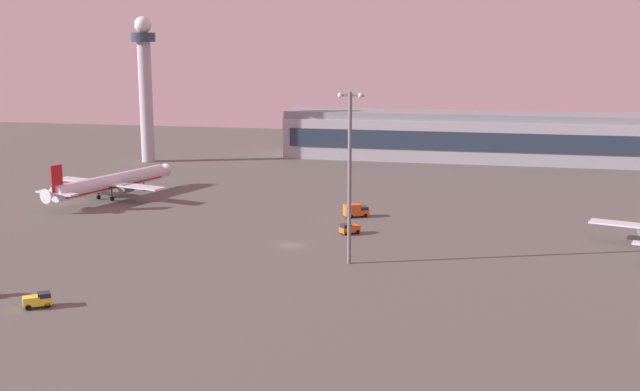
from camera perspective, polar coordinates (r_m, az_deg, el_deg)
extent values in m
plane|color=#56544F|center=(153.96, -2.15, -3.69)|extent=(416.00, 416.00, 0.00)
cube|color=#9EA3AD|center=(271.45, 11.28, 4.05)|extent=(130.20, 22.00, 14.00)
cube|color=#263347|center=(260.25, 11.22, 3.91)|extent=(125.00, 0.40, 6.16)
cube|color=gray|center=(270.60, 11.34, 5.77)|extent=(130.20, 19.80, 2.40)
cylinder|color=#A8A8B2|center=(267.88, -12.71, 6.70)|extent=(4.40, 4.40, 40.06)
cylinder|color=#2D3847|center=(267.20, -12.91, 11.31)|extent=(8.00, 8.00, 3.00)
sphere|color=silver|center=(267.26, -12.95, 12.17)|extent=(5.60, 5.60, 5.60)
cylinder|color=silver|center=(206.69, -15.11, 0.98)|extent=(14.18, 37.76, 4.02)
cone|color=silver|center=(221.64, -11.51, 1.80)|extent=(4.36, 3.48, 3.82)
cone|color=silver|center=(192.58, -19.28, 0.01)|extent=(4.29, 3.83, 3.62)
cube|color=silver|center=(205.97, -15.30, 0.87)|extent=(33.74, 13.24, 0.37)
cube|color=silver|center=(193.87, -18.85, 0.17)|extent=(11.89, 5.60, 0.37)
cube|color=red|center=(193.53, -18.84, 1.13)|extent=(1.22, 3.35, 6.88)
cylinder|color=slate|center=(210.11, -16.45, 0.80)|extent=(3.27, 4.30, 2.33)
cylinder|color=slate|center=(202.17, -14.10, 0.53)|extent=(3.27, 4.30, 2.33)
cube|color=red|center=(206.88, -15.09, 0.67)|extent=(12.97, 34.72, 0.38)
cylinder|color=#333338|center=(215.86, -12.87, 0.99)|extent=(0.30, 0.30, 3.76)
cylinder|color=black|center=(216.19, -12.85, 0.50)|extent=(0.72, 1.24, 1.16)
cylinder|color=#333338|center=(206.74, -16.05, 0.40)|extent=(0.30, 0.30, 3.76)
cylinder|color=black|center=(207.08, -16.02, -0.11)|extent=(0.72, 1.24, 1.16)
cylinder|color=#333338|center=(203.55, -15.11, 0.29)|extent=(0.30, 0.30, 3.76)
cylinder|color=black|center=(203.90, -15.08, -0.23)|extent=(0.72, 1.24, 1.16)
cube|color=#D85919|center=(179.34, 3.11, -1.23)|extent=(3.60, 3.49, 1.20)
cube|color=#1E232D|center=(179.14, 3.12, -0.93)|extent=(3.22, 3.15, 0.70)
cube|color=#D85919|center=(178.29, 2.38, -1.06)|extent=(4.27, 3.85, 2.60)
cylinder|color=black|center=(180.56, 3.10, -1.34)|extent=(0.92, 0.73, 0.90)
cylinder|color=black|center=(178.66, 3.35, -1.48)|extent=(0.92, 0.73, 0.90)
cylinder|color=black|center=(179.29, 2.06, -1.42)|extent=(0.92, 0.73, 0.90)
cylinder|color=black|center=(177.38, 2.30, -1.56)|extent=(0.92, 0.73, 0.90)
cube|color=#D85919|center=(162.27, 1.91, -2.55)|extent=(2.90, 2.89, 1.10)
cube|color=#1E232D|center=(162.06, 1.91, -2.24)|extent=(2.60, 2.60, 0.70)
cube|color=#D85919|center=(163.19, 2.48, -2.42)|extent=(3.07, 3.03, 1.40)
cylinder|color=black|center=(161.55, 1.97, -2.82)|extent=(0.87, 0.82, 0.90)
cylinder|color=black|center=(162.96, 1.66, -2.69)|extent=(0.87, 0.82, 0.90)
cylinder|color=black|center=(162.92, 2.78, -2.70)|extent=(0.87, 0.82, 0.90)
cylinder|color=black|center=(164.32, 2.47, -2.58)|extent=(0.87, 0.82, 0.90)
cube|color=yellow|center=(125.72, -19.66, -7.30)|extent=(2.88, 2.86, 1.10)
cube|color=#1E232D|center=(125.44, -19.69, -6.90)|extent=(2.58, 2.58, 0.70)
cube|color=yellow|center=(125.58, -20.53, -7.30)|extent=(3.07, 2.97, 1.40)
cylinder|color=black|center=(126.71, -19.54, -7.41)|extent=(0.90, 0.77, 0.90)
cylinder|color=black|center=(125.09, -19.48, -7.64)|extent=(0.90, 0.77, 0.90)
cylinder|color=black|center=(126.59, -20.76, -7.51)|extent=(0.90, 0.77, 0.90)
cylinder|color=black|center=(124.97, -20.72, -7.74)|extent=(0.90, 0.77, 0.90)
cylinder|color=slate|center=(137.99, 2.19, 1.19)|extent=(0.70, 0.70, 31.09)
cube|color=slate|center=(136.22, 2.24, 7.39)|extent=(4.80, 0.40, 0.40)
sphere|color=#F9EAB2|center=(136.55, 1.49, 7.40)|extent=(0.90, 0.90, 0.90)
sphere|color=#F9EAB2|center=(135.91, 2.99, 7.38)|extent=(0.90, 0.90, 0.90)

